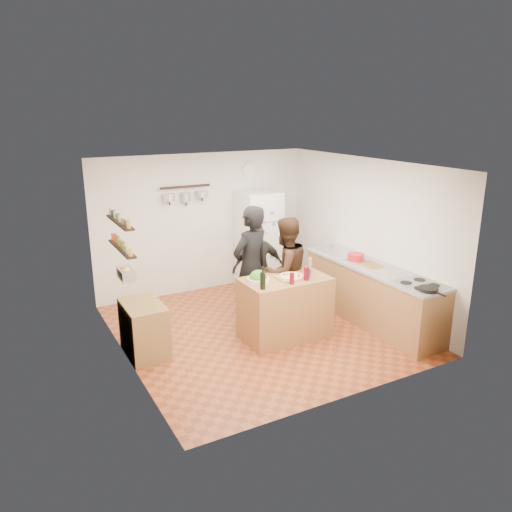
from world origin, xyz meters
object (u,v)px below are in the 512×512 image
prep_island (285,308)px  side_table (144,329)px  skillet (428,289)px  pepper_mill (310,267)px  wall_clock (250,170)px  person_center (285,271)px  wine_bottle (263,281)px  salad_bowl (258,280)px  person_left (251,267)px  red_bowl (356,257)px  fridge (258,240)px  counter_run (371,294)px  salt_canister (308,273)px  person_back (258,267)px

prep_island → side_table: prep_island is taller
prep_island → skillet: (1.38, -1.36, 0.49)m
pepper_mill → wall_clock: wall_clock is taller
person_center → side_table: 2.27m
pepper_mill → wine_bottle: bearing=-164.1°
salad_bowl → person_left: (0.18, 0.56, 0.00)m
red_bowl → fridge: 2.06m
person_center → counter_run: person_center is taller
prep_island → red_bowl: size_ratio=4.83×
red_bowl → fridge: fridge is taller
salad_bowl → skillet: bearing=-38.2°
fridge → wall_clock: 1.29m
salt_canister → person_left: person_left is taller
prep_island → wall_clock: (0.73, 2.46, 1.69)m
salt_canister → counter_run: (1.18, -0.05, -0.53)m
prep_island → person_center: 0.64m
person_back → wall_clock: wall_clock is taller
salt_canister → person_back: (-0.16, 1.20, -0.23)m
person_center → skillet: (1.12, -1.80, 0.10)m
wine_bottle → counter_run: 2.06m
salt_canister → prep_island: bearing=158.2°
person_left → fridge: 1.81m
person_back → red_bowl: 1.58m
prep_island → counter_run: 1.49m
salt_canister → side_table: (-2.26, 0.60, -0.61)m
salt_canister → wall_clock: size_ratio=0.44×
salt_canister → person_back: 1.23m
person_center → wall_clock: bearing=-111.6°
person_back → red_bowl: (1.29, -0.89, 0.23)m
pepper_mill → red_bowl: 0.99m
prep_island → wine_bottle: bearing=-156.3°
person_center → wall_clock: 2.45m
prep_island → salad_bowl: size_ratio=4.00×
wall_clock → person_left: bearing=-117.6°
prep_island → salad_bowl: 0.64m
prep_island → person_left: bearing=111.7°
red_bowl → wall_clock: wall_clock is taller
skillet → pepper_mill: bearing=123.3°
prep_island → skillet: bearing=-44.7°
counter_run → wall_clock: bearing=105.9°
prep_island → red_bowl: 1.53m
prep_island → fridge: 2.29m
wall_clock → prep_island: bearing=-106.5°
wine_bottle → person_center: size_ratio=0.13×
salad_bowl → fridge: (1.15, 2.08, -0.04)m
salad_bowl → wall_clock: 2.93m
salad_bowl → side_table: (-1.54, 0.43, -0.58)m
person_center → counter_run: 1.42m
prep_island → side_table: size_ratio=1.56×
salad_bowl → wine_bottle: (-0.08, -0.27, 0.08)m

